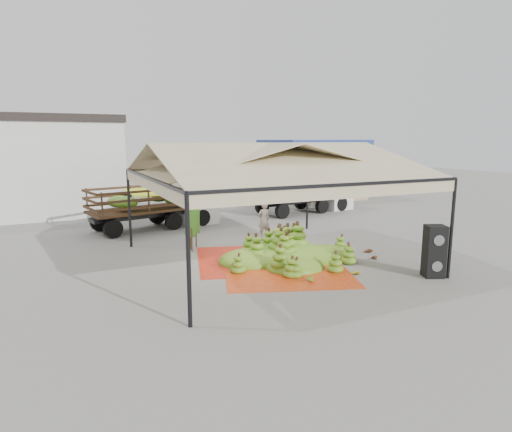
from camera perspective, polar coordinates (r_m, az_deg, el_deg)
name	(u,v)px	position (r m, az deg, el deg)	size (l,w,h in m)	color
ground	(269,260)	(14.84, 1.77, -5.93)	(90.00, 90.00, 0.00)	slate
canopy_tent	(270,164)	(14.29, 1.84, 6.89)	(8.10, 8.10, 4.00)	black
building_tan	(312,169)	(30.60, 7.52, 6.25)	(6.30, 5.30, 4.10)	tan
tarp_left	(258,259)	(14.96, 0.21, -5.77)	(4.08, 3.88, 0.01)	red
tarp_right	(286,269)	(13.88, 4.00, -7.08)	(3.89, 4.09, 0.01)	#D94C14
banana_heap	(291,244)	(14.92, 4.71, -3.72)	(5.07, 4.16, 1.09)	#557919
hand_yellow_a	(298,269)	(13.65, 5.56, -7.01)	(0.41, 0.34, 0.19)	gold
hand_yellow_b	(356,273)	(13.57, 13.13, -7.38)	(0.38, 0.31, 0.17)	gold
hand_red_a	(372,257)	(15.47, 15.23, -5.26)	(0.42, 0.35, 0.19)	#562B13
hand_red_b	(368,251)	(16.23, 14.71, -4.50)	(0.43, 0.35, 0.20)	#5E2D15
hand_green	(307,278)	(12.78, 6.77, -8.16)	(0.49, 0.40, 0.22)	#3D7418
hanging_bunches	(315,187)	(13.81, 7.83, 3.86)	(3.24, 0.24, 0.20)	#5D851B
speaker_stack	(434,251)	(13.99, 22.68, -4.37)	(0.73, 0.69, 1.59)	black
banana_leaves	(196,250)	(16.38, -8.03, -4.49)	(0.96, 1.36, 3.70)	#3A721E
vendor	(264,220)	(18.02, 1.05, -0.54)	(0.56, 0.37, 1.54)	gray
truck_left	(160,201)	(20.66, -12.71, 1.95)	(6.23, 3.28, 2.04)	#452D17
truck_right	(308,190)	(24.82, 6.98, 3.52)	(6.31, 3.10, 2.07)	#51391B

